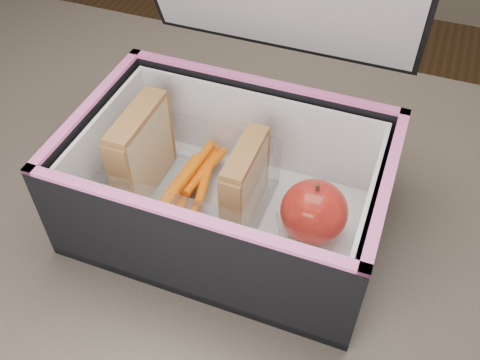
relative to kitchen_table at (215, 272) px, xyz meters
The scene contains 8 objects.
kitchen_table is the anchor object (origin of this frame).
lunch_bag 0.16m from the kitchen_table, 54.52° to the left, with size 0.33×0.30×0.32m.
plastic_tub 0.15m from the kitchen_table, 143.53° to the left, with size 0.17×0.12×0.07m, color white, non-canonical shape.
sandwich_left 0.19m from the kitchen_table, 166.17° to the left, with size 0.03×0.10×0.11m.
sandwich_right 0.16m from the kitchen_table, 36.40° to the left, with size 0.02×0.09×0.10m.
carrot_sticks 0.13m from the kitchen_table, 141.88° to the left, with size 0.05×0.14×0.03m.
paper_napkin 0.16m from the kitchen_table, ahead, with size 0.08×0.08×0.01m, color white.
red_apple 0.19m from the kitchen_table, ahead, with size 0.08×0.08×0.08m.
Camera 1 is at (0.17, -0.35, 1.24)m, focal length 40.00 mm.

